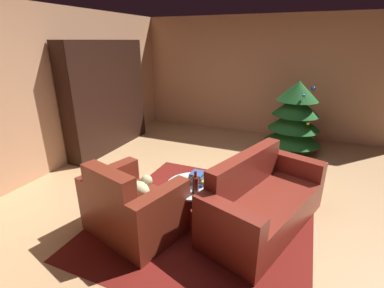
{
  "coord_description": "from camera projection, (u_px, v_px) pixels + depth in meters",
  "views": [
    {
      "loc": [
        0.94,
        -3.03,
        2.01
      ],
      "look_at": [
        -0.3,
        -0.1,
        0.81
      ],
      "focal_mm": 25.85,
      "sensor_mm": 36.0,
      "label": 1
    }
  ],
  "objects": [
    {
      "name": "decorated_tree",
      "position": [
        295.0,
        116.0,
        5.16
      ],
      "size": [
        1.04,
        1.04,
        1.33
      ],
      "color": "brown",
      "rests_on": "ground"
    },
    {
      "name": "book_stack_on_table",
      "position": [
        197.0,
        178.0,
        3.21
      ],
      "size": [
        0.23,
        0.17,
        0.14
      ],
      "color": "#3C4494",
      "rests_on": "coffee_table"
    },
    {
      "name": "armchair_red",
      "position": [
        132.0,
        207.0,
        3.01
      ],
      "size": [
        1.15,
        0.98,
        0.85
      ],
      "color": "maroon",
      "rests_on": "ground"
    },
    {
      "name": "area_rug",
      "position": [
        205.0,
        218.0,
        3.32
      ],
      "size": [
        2.4,
        2.54,
        0.01
      ],
      "primitive_type": "cube",
      "color": "maroon",
      "rests_on": "ground"
    },
    {
      "name": "bottle_on_table",
      "position": [
        195.0,
        184.0,
        2.99
      ],
      "size": [
        0.07,
        0.07,
        0.26
      ],
      "color": "#532019",
      "rests_on": "coffee_table"
    },
    {
      "name": "ground_plane",
      "position": [
        216.0,
        202.0,
        3.66
      ],
      "size": [
        7.64,
        7.64,
        0.0
      ],
      "primitive_type": "plane",
      "color": "tan"
    },
    {
      "name": "coffee_table",
      "position": [
        194.0,
        188.0,
        3.21
      ],
      "size": [
        0.66,
        0.66,
        0.44
      ],
      "color": "black",
      "rests_on": "ground"
    },
    {
      "name": "wall_left",
      "position": [
        46.0,
        92.0,
        4.23
      ],
      "size": [
        0.06,
        6.49,
        2.52
      ],
      "primitive_type": "cube",
      "color": "tan",
      "rests_on": "ground"
    },
    {
      "name": "wall_back",
      "position": [
        264.0,
        77.0,
        5.99
      ],
      "size": [
        5.61,
        0.06,
        2.52
      ],
      "primitive_type": "cube",
      "color": "tan",
      "rests_on": "ground"
    },
    {
      "name": "couch_red",
      "position": [
        262.0,
        203.0,
        3.13
      ],
      "size": [
        1.23,
        1.82,
        0.82
      ],
      "color": "maroon",
      "rests_on": "ground"
    },
    {
      "name": "bookshelf_unit",
      "position": [
        112.0,
        96.0,
        5.3
      ],
      "size": [
        0.32,
        1.98,
        2.02
      ],
      "color": "black",
      "rests_on": "ground"
    }
  ]
}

